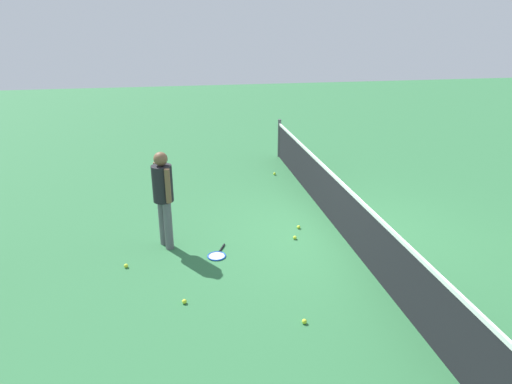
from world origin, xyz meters
TOP-DOWN VIEW (x-y plane):
  - ground_plane at (0.00, 0.00)m, footprint 40.00×40.00m
  - court_net at (0.00, 0.00)m, footprint 10.09×0.09m
  - player_near_side at (-0.00, -3.16)m, footprint 0.51×0.45m
  - tennis_racket_near_player at (0.51, -2.33)m, footprint 0.60×0.42m
  - tennis_ball_near_player at (-3.42, -0.48)m, footprint 0.07×0.07m
  - tennis_ball_by_net at (1.79, -2.92)m, footprint 0.07×0.07m
  - tennis_ball_midcourt at (-0.26, -0.71)m, footprint 0.07×0.07m
  - tennis_ball_baseline at (0.64, -3.80)m, footprint 0.07×0.07m
  - tennis_ball_stray_left at (0.15, -0.90)m, footprint 0.07×0.07m
  - tennis_ball_stray_right at (2.52, -1.40)m, footprint 0.07×0.07m

SIDE VIEW (x-z plane):
  - ground_plane at x=0.00m, z-range 0.00..0.00m
  - tennis_racket_near_player at x=0.51m, z-range 0.00..0.03m
  - tennis_ball_near_player at x=-3.42m, z-range 0.00..0.07m
  - tennis_ball_by_net at x=1.79m, z-range 0.00..0.07m
  - tennis_ball_midcourt at x=-0.26m, z-range 0.00..0.07m
  - tennis_ball_baseline at x=0.64m, z-range 0.00..0.07m
  - tennis_ball_stray_left at x=0.15m, z-range 0.00..0.07m
  - tennis_ball_stray_right at x=2.52m, z-range 0.00..0.07m
  - court_net at x=0.00m, z-range -0.03..1.04m
  - player_near_side at x=0.00m, z-range 0.16..1.86m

